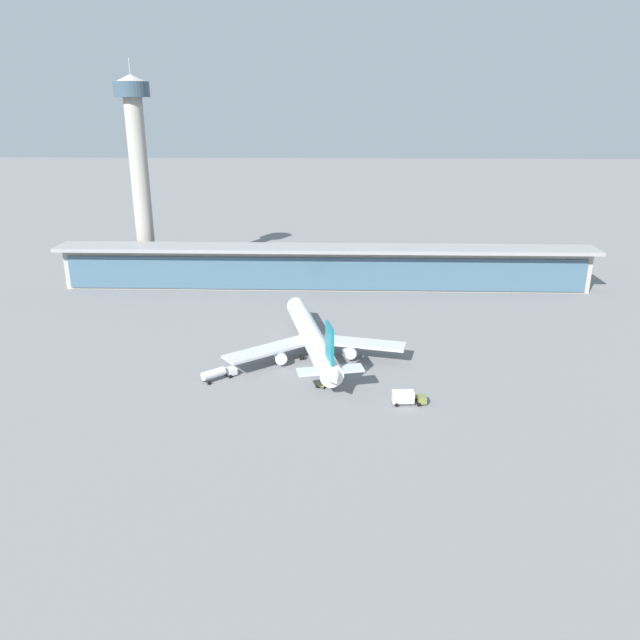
{
  "coord_description": "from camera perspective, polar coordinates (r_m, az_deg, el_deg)",
  "views": [
    {
      "loc": [
        4.89,
        -143.44,
        61.77
      ],
      "look_at": [
        0.0,
        11.95,
        7.39
      ],
      "focal_mm": 35.12,
      "sensor_mm": 36.0,
      "label": 1
    }
  ],
  "objects": [
    {
      "name": "service_truck_under_wing_olive",
      "position": [
        143.79,
        0.3,
        -5.78
      ],
      "size": [
        2.66,
        3.29,
        2.05
      ],
      "color": "olive",
      "rests_on": "ground"
    },
    {
      "name": "control_tower",
      "position": [
        235.3,
        -16.2,
        13.52
      ],
      "size": [
        12.0,
        12.0,
        75.61
      ],
      "color": "#9E998E",
      "rests_on": "ground"
    },
    {
      "name": "airliner_on_stand",
      "position": [
        158.79,
        -0.71,
        -1.65
      ],
      "size": [
        45.29,
        59.8,
        16.07
      ],
      "color": "white",
      "rests_on": "ground"
    },
    {
      "name": "service_truck_mid_apron_white",
      "position": [
        148.77,
        -9.32,
        -4.81
      ],
      "size": [
        7.91,
        7.41,
        2.95
      ],
      "color": "silver",
      "rests_on": "ground"
    },
    {
      "name": "ground_plane",
      "position": [
        156.25,
        -0.14,
        -4.01
      ],
      "size": [
        1200.0,
        1200.0,
        0.0
      ],
      "primitive_type": "plane",
      "color": "slate"
    },
    {
      "name": "service_truck_near_nose_olive",
      "position": [
        136.73,
        7.91,
        -6.99
      ],
      "size": [
        7.44,
        2.81,
        3.1
      ],
      "color": "olive",
      "rests_on": "ground"
    },
    {
      "name": "terminal_building",
      "position": [
        217.02,
        0.46,
        4.9
      ],
      "size": [
        183.6,
        12.8,
        15.2
      ],
      "color": "#9E998E",
      "rests_on": "ground"
    }
  ]
}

